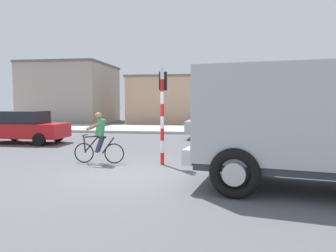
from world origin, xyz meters
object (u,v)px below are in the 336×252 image
traffic_light_pole (163,102)px  car_white_mid (224,125)px  cyclist (99,138)px  car_red_near (25,127)px  truck_foreground (311,119)px

traffic_light_pole → car_white_mid: traffic_light_pole is taller
cyclist → car_red_near: cyclist is taller
truck_foreground → car_red_near: size_ratio=1.43×
cyclist → car_red_near: size_ratio=0.43×
car_white_mid → cyclist: bearing=-120.7°
cyclist → car_white_mid: size_ratio=0.42×
car_white_mid → traffic_light_pole: bearing=-107.1°
traffic_light_pole → car_white_mid: bearing=72.9°
cyclist → car_red_near: (-5.47, 4.28, -0.05)m
truck_foreground → car_red_near: truck_foreground is taller
car_red_near → car_white_mid: same height
truck_foreground → traffic_light_pole: traffic_light_pole is taller
truck_foreground → cyclist: size_ratio=3.34×
traffic_light_pole → truck_foreground: bearing=-32.4°
truck_foreground → cyclist: truck_foreground is taller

